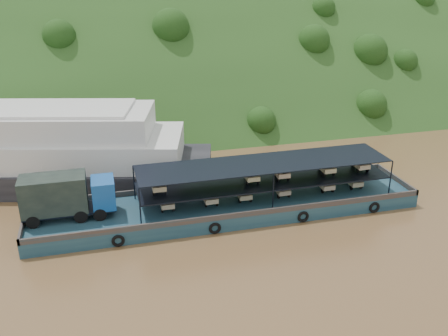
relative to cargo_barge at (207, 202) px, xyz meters
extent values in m
plane|color=brown|center=(4.33, -0.10, -1.27)|extent=(160.00, 160.00, 0.00)
cube|color=#1E3915|center=(4.33, 35.90, -1.27)|extent=(140.00, 39.60, 39.60)
cube|color=#133144|center=(1.80, -0.04, -0.67)|extent=(35.00, 7.00, 1.20)
cube|color=#592D19|center=(1.80, 3.36, 0.18)|extent=(35.00, 0.20, 0.50)
cube|color=#592D19|center=(1.80, -3.44, 0.18)|extent=(35.00, 0.20, 0.50)
cube|color=#592D19|center=(19.20, -0.04, 0.18)|extent=(0.20, 7.00, 0.50)
cube|color=#592D19|center=(-15.60, -0.04, 0.18)|extent=(0.20, 7.00, 0.50)
torus|color=black|center=(-8.20, -3.59, -0.72)|extent=(1.06, 0.26, 1.06)
torus|color=black|center=(-0.20, -3.59, -0.72)|extent=(1.06, 0.26, 1.06)
torus|color=black|center=(7.80, -3.59, -0.72)|extent=(1.06, 0.26, 1.06)
torus|color=black|center=(14.80, -3.59, -0.72)|extent=(1.06, 0.26, 1.06)
cylinder|color=black|center=(-14.71, -0.85, 0.48)|extent=(1.11, 0.40, 1.10)
cylinder|color=black|center=(-14.69, 1.47, 0.48)|extent=(1.11, 0.40, 1.10)
cylinder|color=black|center=(-10.96, -0.88, 0.48)|extent=(1.11, 0.40, 1.10)
cylinder|color=black|center=(-10.94, 1.44, 0.48)|extent=(1.11, 0.40, 1.10)
cylinder|color=black|center=(-9.41, -0.89, 0.48)|extent=(1.11, 0.40, 1.10)
cylinder|color=black|center=(-9.39, 1.43, 0.48)|extent=(1.11, 0.40, 1.10)
cube|color=black|center=(-11.83, 0.29, 0.65)|extent=(7.53, 2.49, 0.22)
cube|color=#154B92|center=(-8.96, 0.27, 1.92)|extent=(1.90, 2.67, 2.43)
cube|color=black|center=(-8.02, 0.26, 2.36)|extent=(0.08, 2.21, 0.99)
cube|color=black|center=(-12.93, 0.30, 2.25)|extent=(5.33, 2.70, 3.09)
cube|color=black|center=(5.30, -0.04, 1.59)|extent=(23.00, 5.00, 0.12)
cube|color=black|center=(5.30, -0.04, 3.23)|extent=(23.00, 5.00, 0.08)
cylinder|color=black|center=(-6.20, -2.54, 1.58)|extent=(0.12, 0.12, 3.30)
cylinder|color=black|center=(-6.20, 2.46, 1.58)|extent=(0.12, 0.12, 3.30)
cylinder|color=black|center=(5.30, -2.54, 1.58)|extent=(0.12, 0.12, 3.30)
cylinder|color=black|center=(5.30, 2.46, 1.58)|extent=(0.12, 0.12, 3.30)
cylinder|color=black|center=(16.80, -2.54, 1.58)|extent=(0.12, 0.12, 3.30)
cylinder|color=black|center=(16.80, 2.46, 1.58)|extent=(0.12, 0.12, 3.30)
cylinder|color=black|center=(-3.71, 1.01, 0.19)|extent=(0.12, 0.52, 0.52)
cylinder|color=black|center=(-4.21, -0.79, 0.19)|extent=(0.14, 0.52, 0.52)
cylinder|color=black|center=(-3.21, -0.79, 0.19)|extent=(0.14, 0.52, 0.52)
cube|color=beige|center=(-3.71, -0.44, 0.53)|extent=(1.15, 1.50, 0.44)
cube|color=#AA110B|center=(-3.71, 0.71, 0.71)|extent=(0.55, 0.80, 0.80)
cube|color=#AA110B|center=(-3.71, 0.51, 1.21)|extent=(0.50, 0.10, 0.10)
cylinder|color=black|center=(0.19, 1.01, 0.19)|extent=(0.12, 0.52, 0.52)
cylinder|color=black|center=(-0.31, -0.79, 0.19)|extent=(0.14, 0.52, 0.52)
cylinder|color=black|center=(0.69, -0.79, 0.19)|extent=(0.14, 0.52, 0.52)
cube|color=beige|center=(0.19, -0.44, 0.53)|extent=(1.15, 1.50, 0.44)
cube|color=red|center=(0.19, 0.71, 0.71)|extent=(0.55, 0.80, 0.80)
cube|color=red|center=(0.19, 0.51, 1.21)|extent=(0.50, 0.10, 0.10)
cylinder|color=black|center=(3.32, 1.01, 0.19)|extent=(0.12, 0.52, 0.52)
cylinder|color=black|center=(2.82, -0.79, 0.19)|extent=(0.14, 0.52, 0.52)
cylinder|color=black|center=(3.82, -0.79, 0.19)|extent=(0.14, 0.52, 0.52)
cube|color=#BFB187|center=(3.32, -0.44, 0.53)|extent=(1.15, 1.50, 0.44)
cube|color=red|center=(3.32, 0.71, 0.71)|extent=(0.55, 0.80, 0.80)
cube|color=red|center=(3.32, 0.51, 1.21)|extent=(0.50, 0.10, 0.10)
cylinder|color=black|center=(7.01, 1.01, 0.19)|extent=(0.12, 0.52, 0.52)
cylinder|color=black|center=(6.51, -0.79, 0.19)|extent=(0.14, 0.52, 0.52)
cylinder|color=black|center=(7.51, -0.79, 0.19)|extent=(0.14, 0.52, 0.52)
cube|color=#CAB38F|center=(7.01, -0.44, 0.53)|extent=(1.15, 1.50, 0.44)
cube|color=#AA0C0B|center=(7.01, 0.71, 0.71)|extent=(0.55, 0.80, 0.80)
cube|color=#AA0C0B|center=(7.01, 0.51, 1.21)|extent=(0.50, 0.10, 0.10)
cylinder|color=black|center=(11.42, 1.01, 0.19)|extent=(0.12, 0.52, 0.52)
cylinder|color=black|center=(10.92, -0.79, 0.19)|extent=(0.14, 0.52, 0.52)
cylinder|color=black|center=(11.92, -0.79, 0.19)|extent=(0.14, 0.52, 0.52)
cube|color=beige|center=(11.42, -0.44, 0.53)|extent=(1.15, 1.50, 0.44)
cube|color=#B8160C|center=(11.42, 0.71, 0.71)|extent=(0.55, 0.80, 0.80)
cube|color=#B8160C|center=(11.42, 0.51, 1.21)|extent=(0.50, 0.10, 0.10)
cylinder|color=black|center=(14.38, 1.01, 0.19)|extent=(0.12, 0.52, 0.52)
cylinder|color=black|center=(13.88, -0.79, 0.19)|extent=(0.14, 0.52, 0.52)
cylinder|color=black|center=(14.88, -0.79, 0.19)|extent=(0.14, 0.52, 0.52)
cube|color=#C6B78C|center=(14.38, -0.44, 0.53)|extent=(1.15, 1.50, 0.44)
cube|color=#AC270B|center=(14.38, 0.71, 0.71)|extent=(0.55, 0.80, 0.80)
cube|color=#AC270B|center=(14.38, 0.51, 1.21)|extent=(0.50, 0.10, 0.10)
cylinder|color=black|center=(-4.34, 1.01, 1.91)|extent=(0.12, 0.52, 0.52)
cylinder|color=black|center=(-4.84, -0.79, 1.91)|extent=(0.14, 0.52, 0.52)
cylinder|color=black|center=(-3.84, -0.79, 1.91)|extent=(0.14, 0.52, 0.52)
cube|color=#C1B488|center=(-4.34, -0.44, 2.25)|extent=(1.15, 1.50, 0.44)
cube|color=#C7BB8D|center=(-4.34, 0.71, 2.43)|extent=(0.55, 0.80, 0.80)
cube|color=#C7BB8D|center=(-4.34, 0.51, 2.93)|extent=(0.50, 0.10, 0.10)
cylinder|color=black|center=(3.99, 1.01, 1.91)|extent=(0.12, 0.52, 0.52)
cylinder|color=black|center=(3.49, -0.79, 1.91)|extent=(0.14, 0.52, 0.52)
cylinder|color=black|center=(4.49, -0.79, 1.91)|extent=(0.14, 0.52, 0.52)
cube|color=beige|center=(3.99, -0.44, 2.25)|extent=(1.15, 1.50, 0.44)
cube|color=red|center=(3.99, 0.71, 2.43)|extent=(0.55, 0.80, 0.80)
cube|color=red|center=(3.99, 0.51, 2.93)|extent=(0.50, 0.10, 0.10)
cylinder|color=black|center=(6.87, 1.01, 1.91)|extent=(0.12, 0.52, 0.52)
cylinder|color=black|center=(6.37, -0.79, 1.91)|extent=(0.14, 0.52, 0.52)
cylinder|color=black|center=(7.37, -0.79, 1.91)|extent=(0.14, 0.52, 0.52)
cube|color=beige|center=(6.87, -0.44, 2.25)|extent=(1.15, 1.50, 0.44)
cube|color=tan|center=(6.87, 0.71, 2.43)|extent=(0.55, 0.80, 0.80)
cube|color=tan|center=(6.87, 0.51, 2.93)|extent=(0.50, 0.10, 0.10)
cylinder|color=black|center=(11.38, 1.01, 1.91)|extent=(0.12, 0.52, 0.52)
cylinder|color=black|center=(10.88, -0.79, 1.91)|extent=(0.14, 0.52, 0.52)
cylinder|color=black|center=(11.88, -0.79, 1.91)|extent=(0.14, 0.52, 0.52)
cube|color=beige|center=(11.38, -0.44, 2.25)|extent=(1.15, 1.50, 0.44)
cube|color=red|center=(11.38, 0.71, 2.43)|extent=(0.55, 0.80, 0.80)
cube|color=red|center=(11.38, 0.51, 2.93)|extent=(0.50, 0.10, 0.10)
cylinder|color=black|center=(14.88, 1.01, 1.91)|extent=(0.12, 0.52, 0.52)
cylinder|color=black|center=(14.38, -0.79, 1.91)|extent=(0.14, 0.52, 0.52)
cylinder|color=black|center=(15.38, -0.79, 1.91)|extent=(0.14, 0.52, 0.52)
cube|color=beige|center=(14.88, -0.44, 2.25)|extent=(1.15, 1.50, 0.44)
cube|color=tan|center=(14.88, 0.71, 2.43)|extent=(0.55, 0.80, 0.80)
cube|color=tan|center=(14.88, 0.51, 2.93)|extent=(0.50, 0.10, 0.10)
cube|color=black|center=(-17.11, 12.34, -0.08)|extent=(40.79, 19.42, 2.37)
cube|color=silver|center=(-17.11, 12.34, 2.49)|extent=(34.80, 16.99, 2.77)
cube|color=silver|center=(-17.11, 12.34, 5.16)|extent=(28.80, 14.55, 2.57)
cube|color=silver|center=(-17.11, 12.34, 6.60)|extent=(24.72, 12.61, 0.30)
camera|label=1|loc=(-8.95, -39.37, 19.81)|focal=40.00mm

